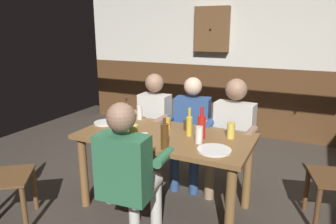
{
  "coord_description": "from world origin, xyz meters",
  "views": [
    {
      "loc": [
        1.21,
        -2.39,
        1.71
      ],
      "look_at": [
        0.0,
        0.14,
        0.95
      ],
      "focal_mm": 33.19,
      "sensor_mm": 36.0,
      "label": 1
    }
  ],
  "objects_px": {
    "person_0": "(152,120)",
    "table_candle": "(123,118)",
    "pint_glass_1": "(199,135)",
    "bottle_1": "(201,126)",
    "dining_table": "(165,146)",
    "pint_glass_0": "(167,123)",
    "pint_glass_4": "(140,113)",
    "pint_glass_6": "(187,125)",
    "person_2": "(232,131)",
    "pint_glass_8": "(231,130)",
    "pint_glass_7": "(134,133)",
    "person_3": "(128,169)",
    "plate_0": "(214,150)",
    "bottle_2": "(189,125)",
    "pint_glass_3": "(126,129)",
    "person_1": "(191,126)",
    "pint_glass_5": "(144,139)",
    "bottle_0": "(165,136)",
    "pint_glass_2": "(124,118)",
    "wall_dart_cabinet": "(212,29)",
    "plate_1": "(106,123)"
  },
  "relations": [
    {
      "from": "person_0",
      "to": "bottle_2",
      "type": "distance_m",
      "value": 0.92
    },
    {
      "from": "table_candle",
      "to": "pint_glass_2",
      "type": "bearing_deg",
      "value": -51.53
    },
    {
      "from": "plate_0",
      "to": "pint_glass_2",
      "type": "height_order",
      "value": "pint_glass_2"
    },
    {
      "from": "person_1",
      "to": "bottle_0",
      "type": "height_order",
      "value": "person_1"
    },
    {
      "from": "pint_glass_0",
      "to": "pint_glass_3",
      "type": "relative_size",
      "value": 0.82
    },
    {
      "from": "pint_glass_4",
      "to": "pint_glass_6",
      "type": "bearing_deg",
      "value": -10.89
    },
    {
      "from": "pint_glass_8",
      "to": "bottle_1",
      "type": "bearing_deg",
      "value": -152.57
    },
    {
      "from": "pint_glass_5",
      "to": "pint_glass_7",
      "type": "bearing_deg",
      "value": 154.88
    },
    {
      "from": "person_3",
      "to": "person_2",
      "type": "bearing_deg",
      "value": 64.66
    },
    {
      "from": "person_3",
      "to": "bottle_0",
      "type": "xyz_separation_m",
      "value": [
        0.16,
        0.3,
        0.2
      ]
    },
    {
      "from": "person_2",
      "to": "table_candle",
      "type": "xyz_separation_m",
      "value": [
        -1.06,
        -0.44,
        0.12
      ]
    },
    {
      "from": "bottle_1",
      "to": "pint_glass_7",
      "type": "distance_m",
      "value": 0.6
    },
    {
      "from": "pint_glass_1",
      "to": "pint_glass_6",
      "type": "xyz_separation_m",
      "value": [
        -0.23,
        0.29,
        -0.02
      ]
    },
    {
      "from": "bottle_0",
      "to": "person_3",
      "type": "bearing_deg",
      "value": -119.01
    },
    {
      "from": "bottle_0",
      "to": "pint_glass_0",
      "type": "xyz_separation_m",
      "value": [
        -0.21,
        0.49,
        -0.06
      ]
    },
    {
      "from": "bottle_1",
      "to": "pint_glass_0",
      "type": "relative_size",
      "value": 2.55
    },
    {
      "from": "plate_1",
      "to": "pint_glass_5",
      "type": "xyz_separation_m",
      "value": [
        0.67,
        -0.37,
        0.04
      ]
    },
    {
      "from": "table_candle",
      "to": "pint_glass_8",
      "type": "bearing_deg",
      "value": -0.9
    },
    {
      "from": "person_0",
      "to": "table_candle",
      "type": "xyz_separation_m",
      "value": [
        -0.1,
        -0.45,
        0.13
      ]
    },
    {
      "from": "plate_1",
      "to": "pint_glass_6",
      "type": "height_order",
      "value": "pint_glass_6"
    },
    {
      "from": "bottle_2",
      "to": "pint_glass_3",
      "type": "distance_m",
      "value": 0.58
    },
    {
      "from": "person_3",
      "to": "plate_0",
      "type": "xyz_separation_m",
      "value": [
        0.54,
        0.43,
        0.1
      ]
    },
    {
      "from": "bottle_0",
      "to": "person_2",
      "type": "bearing_deg",
      "value": 71.57
    },
    {
      "from": "dining_table",
      "to": "pint_glass_0",
      "type": "bearing_deg",
      "value": 108.16
    },
    {
      "from": "wall_dart_cabinet",
      "to": "plate_0",
      "type": "bearing_deg",
      "value": -71.18
    },
    {
      "from": "pint_glass_2",
      "to": "wall_dart_cabinet",
      "type": "height_order",
      "value": "wall_dart_cabinet"
    },
    {
      "from": "bottle_2",
      "to": "pint_glass_5",
      "type": "relative_size",
      "value": 2.53
    },
    {
      "from": "pint_glass_5",
      "to": "pint_glass_8",
      "type": "xyz_separation_m",
      "value": [
        0.62,
        0.49,
        0.02
      ]
    },
    {
      "from": "person_2",
      "to": "plate_1",
      "type": "bearing_deg",
      "value": 29.32
    },
    {
      "from": "bottle_1",
      "to": "pint_glass_0",
      "type": "xyz_separation_m",
      "value": [
        -0.39,
        0.12,
        -0.06
      ]
    },
    {
      "from": "pint_glass_4",
      "to": "plate_0",
      "type": "bearing_deg",
      "value": -27.57
    },
    {
      "from": "person_2",
      "to": "person_3",
      "type": "distance_m",
      "value": 1.34
    },
    {
      "from": "person_2",
      "to": "pint_glass_8",
      "type": "xyz_separation_m",
      "value": [
        0.1,
        -0.46,
        0.16
      ]
    },
    {
      "from": "pint_glass_3",
      "to": "pint_glass_6",
      "type": "distance_m",
      "value": 0.6
    },
    {
      "from": "pint_glass_2",
      "to": "pint_glass_7",
      "type": "relative_size",
      "value": 1.01
    },
    {
      "from": "bottle_0",
      "to": "pint_glass_1",
      "type": "distance_m",
      "value": 0.33
    },
    {
      "from": "pint_glass_6",
      "to": "bottle_1",
      "type": "bearing_deg",
      "value": -39.93
    },
    {
      "from": "person_1",
      "to": "person_3",
      "type": "distance_m",
      "value": 1.25
    },
    {
      "from": "person_0",
      "to": "bottle_1",
      "type": "height_order",
      "value": "person_0"
    },
    {
      "from": "pint_glass_6",
      "to": "wall_dart_cabinet",
      "type": "bearing_deg",
      "value": 102.59
    },
    {
      "from": "dining_table",
      "to": "pint_glass_0",
      "type": "distance_m",
      "value": 0.24
    },
    {
      "from": "person_3",
      "to": "pint_glass_4",
      "type": "xyz_separation_m",
      "value": [
        -0.46,
        0.96,
        0.16
      ]
    },
    {
      "from": "bottle_0",
      "to": "wall_dart_cabinet",
      "type": "bearing_deg",
      "value": 100.64
    },
    {
      "from": "pint_glass_1",
      "to": "bottle_1",
      "type": "bearing_deg",
      "value": 99.91
    },
    {
      "from": "bottle_2",
      "to": "pint_glass_0",
      "type": "xyz_separation_m",
      "value": [
        -0.27,
        0.1,
        -0.04
      ]
    },
    {
      "from": "bottle_1",
      "to": "pint_glass_4",
      "type": "height_order",
      "value": "bottle_1"
    },
    {
      "from": "pint_glass_0",
      "to": "person_1",
      "type": "bearing_deg",
      "value": 82.29
    },
    {
      "from": "bottle_1",
      "to": "pint_glass_4",
      "type": "bearing_deg",
      "value": 160.31
    },
    {
      "from": "person_1",
      "to": "plate_0",
      "type": "relative_size",
      "value": 4.31
    },
    {
      "from": "pint_glass_1",
      "to": "pint_glass_8",
      "type": "bearing_deg",
      "value": 48.4
    }
  ]
}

